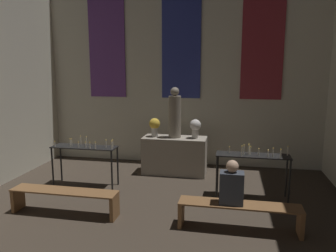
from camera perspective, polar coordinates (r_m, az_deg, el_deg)
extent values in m
cube|color=beige|center=(8.43, 2.39, 11.53)|extent=(7.22, 0.12, 5.37)
cube|color=#60337F|center=(8.90, -10.63, 14.76)|extent=(0.98, 0.03, 3.01)
cube|color=navy|center=(8.38, 2.33, 15.21)|extent=(0.98, 0.03, 3.01)
cube|color=maroon|center=(8.31, 16.24, 14.88)|extent=(0.98, 0.03, 3.01)
cube|color=gray|center=(7.75, 1.16, -5.15)|extent=(1.48, 0.61, 0.87)
cylinder|color=gray|center=(7.56, 1.18, 1.60)|extent=(0.29, 0.29, 0.97)
sphere|color=gray|center=(7.49, 1.20, 6.01)|extent=(0.20, 0.20, 0.20)
cylinder|color=beige|center=(7.72, -2.34, -1.04)|extent=(0.15, 0.15, 0.22)
sphere|color=gold|center=(7.68, -2.35, 0.43)|extent=(0.26, 0.26, 0.26)
cylinder|color=beige|center=(7.55, 4.76, -1.31)|extent=(0.15, 0.15, 0.22)
sphere|color=silver|center=(7.52, 4.78, 0.19)|extent=(0.26, 0.26, 0.26)
cube|color=black|center=(7.08, -14.35, -3.54)|extent=(1.37, 0.41, 0.02)
cylinder|color=black|center=(7.34, -19.47, -6.77)|extent=(0.04, 0.04, 0.83)
cylinder|color=black|center=(6.78, -9.76, -7.72)|extent=(0.04, 0.04, 0.83)
cylinder|color=black|center=(7.63, -18.13, -6.06)|extent=(0.04, 0.04, 0.83)
cylinder|color=black|center=(7.09, -8.75, -6.89)|extent=(0.04, 0.04, 0.83)
cylinder|color=silver|center=(6.86, -9.61, -3.09)|extent=(0.02, 0.02, 0.14)
sphere|color=#F9CC4C|center=(6.85, -9.64, -2.41)|extent=(0.02, 0.02, 0.02)
cylinder|color=silver|center=(7.23, -14.97, -2.50)|extent=(0.02, 0.02, 0.17)
sphere|color=#F9CC4C|center=(7.21, -15.00, -1.74)|extent=(0.02, 0.02, 0.02)
cylinder|color=silver|center=(6.85, -13.44, -3.36)|extent=(0.02, 0.02, 0.12)
sphere|color=#F9CC4C|center=(6.83, -13.47, -2.78)|extent=(0.02, 0.02, 0.02)
cylinder|color=silver|center=(6.80, -12.54, -3.39)|extent=(0.02, 0.02, 0.13)
sphere|color=#F9CC4C|center=(6.78, -12.56, -2.78)|extent=(0.02, 0.02, 0.02)
cylinder|color=silver|center=(7.22, -14.03, -2.54)|extent=(0.02, 0.02, 0.16)
sphere|color=#F9CC4C|center=(7.20, -14.06, -1.84)|extent=(0.02, 0.02, 0.02)
cylinder|color=silver|center=(6.95, -14.16, -3.25)|extent=(0.02, 0.02, 0.10)
sphere|color=#F9CC4C|center=(6.94, -14.18, -2.74)|extent=(0.02, 0.02, 0.02)
cylinder|color=silver|center=(7.00, -15.32, -3.23)|extent=(0.02, 0.02, 0.10)
sphere|color=#F9CC4C|center=(6.99, -15.35, -2.73)|extent=(0.02, 0.02, 0.02)
cylinder|color=silver|center=(6.73, -9.77, -3.33)|extent=(0.02, 0.02, 0.15)
sphere|color=#F9CC4C|center=(6.71, -9.80, -2.61)|extent=(0.02, 0.02, 0.02)
cylinder|color=silver|center=(7.23, -19.10, -3.03)|extent=(0.02, 0.02, 0.10)
sphere|color=#F9CC4C|center=(7.22, -19.13, -2.56)|extent=(0.02, 0.02, 0.02)
cylinder|color=silver|center=(6.88, -10.74, -3.10)|extent=(0.02, 0.02, 0.14)
sphere|color=#F9CC4C|center=(6.86, -10.76, -2.43)|extent=(0.02, 0.02, 0.02)
cylinder|color=silver|center=(7.16, -16.67, -2.83)|extent=(0.02, 0.02, 0.14)
sphere|color=#F9CC4C|center=(7.15, -16.71, -2.18)|extent=(0.02, 0.02, 0.02)
cylinder|color=silver|center=(7.22, -16.45, -2.77)|extent=(0.02, 0.02, 0.13)
sphere|color=#F9CC4C|center=(7.20, -16.48, -2.18)|extent=(0.02, 0.02, 0.02)
cube|color=black|center=(6.41, 14.56, -4.96)|extent=(1.37, 0.41, 0.02)
cylinder|color=black|center=(6.36, 8.48, -8.88)|extent=(0.04, 0.04, 0.83)
cylinder|color=black|center=(6.45, 20.39, -9.17)|extent=(0.04, 0.04, 0.83)
cylinder|color=black|center=(6.69, 8.63, -7.92)|extent=(0.04, 0.04, 0.83)
cylinder|color=black|center=(6.77, 19.93, -8.21)|extent=(0.04, 0.04, 0.83)
cylinder|color=silver|center=(6.45, 10.64, -4.16)|extent=(0.02, 0.02, 0.10)
sphere|color=#F9CC4C|center=(6.43, 10.66, -3.60)|extent=(0.02, 0.02, 0.02)
cylinder|color=silver|center=(6.40, 13.94, -4.37)|extent=(0.02, 0.02, 0.11)
sphere|color=#F9CC4C|center=(6.39, 13.97, -3.80)|extent=(0.02, 0.02, 0.02)
cylinder|color=silver|center=(6.37, 15.52, -4.47)|extent=(0.02, 0.02, 0.12)
sphere|color=#F9CC4C|center=(6.35, 15.55, -3.85)|extent=(0.02, 0.02, 0.02)
cylinder|color=silver|center=(6.34, 17.82, -4.49)|extent=(0.02, 0.02, 0.15)
sphere|color=#F9CC4C|center=(6.32, 17.87, -3.71)|extent=(0.02, 0.02, 0.02)
cylinder|color=silver|center=(6.34, 13.06, -4.15)|extent=(0.02, 0.02, 0.17)
sphere|color=#F9CC4C|center=(6.32, 13.10, -3.28)|extent=(0.02, 0.02, 0.02)
cylinder|color=silver|center=(6.24, 12.70, -4.35)|extent=(0.02, 0.02, 0.18)
sphere|color=#F9CC4C|center=(6.22, 12.74, -3.45)|extent=(0.02, 0.02, 0.02)
cylinder|color=silver|center=(6.45, 13.91, -3.94)|extent=(0.02, 0.02, 0.18)
sphere|color=#F9CC4C|center=(6.43, 13.94, -3.08)|extent=(0.02, 0.02, 0.02)
cylinder|color=silver|center=(6.31, 17.01, -4.68)|extent=(0.02, 0.02, 0.12)
sphere|color=#F9CC4C|center=(6.29, 17.05, -4.04)|extent=(0.02, 0.02, 0.02)
cylinder|color=silver|center=(6.54, 20.11, -4.17)|extent=(0.02, 0.02, 0.16)
sphere|color=#F9CC4C|center=(6.51, 20.16, -3.39)|extent=(0.02, 0.02, 0.02)
cylinder|color=silver|center=(6.28, 19.01, -4.67)|extent=(0.02, 0.02, 0.16)
sphere|color=#F9CC4C|center=(6.26, 19.06, -3.86)|extent=(0.02, 0.02, 0.02)
cylinder|color=silver|center=(6.43, 14.16, -4.19)|extent=(0.02, 0.02, 0.14)
sphere|color=#F9CC4C|center=(6.41, 14.19, -3.49)|extent=(0.02, 0.02, 0.02)
cylinder|color=silver|center=(6.38, 13.85, -4.10)|extent=(0.02, 0.02, 0.18)
sphere|color=#F9CC4C|center=(6.36, 13.88, -3.22)|extent=(0.02, 0.02, 0.02)
cube|color=brown|center=(5.93, -17.65, -10.72)|extent=(1.86, 0.36, 0.03)
cube|color=brown|center=(6.47, -24.68, -11.44)|extent=(0.06, 0.32, 0.40)
cube|color=brown|center=(5.65, -9.28, -13.76)|extent=(0.06, 0.32, 0.40)
cube|color=brown|center=(5.25, 12.32, -13.24)|extent=(1.86, 0.36, 0.03)
cube|color=brown|center=(5.39, 2.31, -14.87)|extent=(0.06, 0.32, 0.40)
cube|color=brown|center=(5.44, 22.09, -15.39)|extent=(0.06, 0.32, 0.40)
cube|color=#383D47|center=(5.15, 11.01, -10.54)|extent=(0.36, 0.24, 0.50)
sphere|color=tan|center=(5.04, 11.14, -6.89)|extent=(0.19, 0.19, 0.19)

